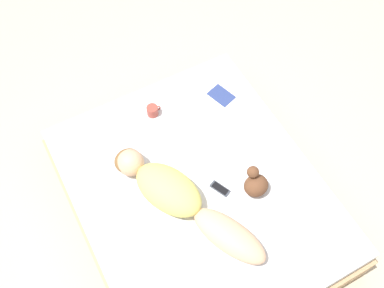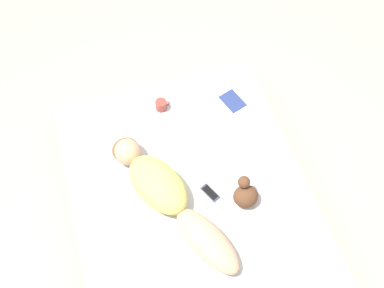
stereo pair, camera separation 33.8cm
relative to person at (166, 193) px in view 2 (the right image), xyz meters
name	(u,v)px [view 2 (the right image)]	position (x,y,z in m)	size (l,w,h in m)	color
ground_plane	(189,213)	(0.18, 0.03, -0.57)	(12.00, 12.00, 0.00)	#B7A88E
bed	(188,201)	(0.18, 0.03, -0.34)	(1.74, 2.08, 0.47)	tan
person	(166,193)	(0.00, 0.00, 0.00)	(0.71, 1.26, 0.22)	tan
open_magazine	(222,108)	(0.65, 0.64, -0.09)	(0.51, 0.41, 0.01)	silver
coffee_mug	(161,105)	(0.17, 0.78, -0.05)	(0.12, 0.09, 0.09)	#993D33
cell_phone	(210,193)	(0.32, -0.05, -0.09)	(0.12, 0.16, 0.01)	#333842
plush_toy	(245,194)	(0.53, -0.17, -0.01)	(0.18, 0.19, 0.22)	brown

